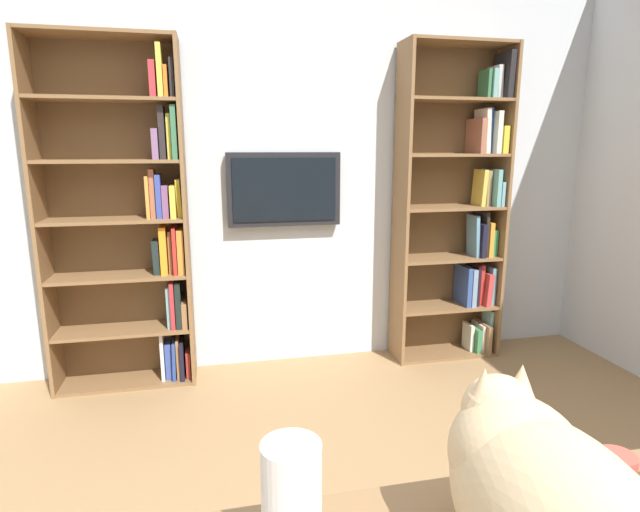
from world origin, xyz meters
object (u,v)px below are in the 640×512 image
Objects in this scene: bookshelf_left at (460,210)px; coffee_mug at (616,474)px; bookshelf_right at (133,223)px; cat at (543,500)px; paper_towel_roll at (292,505)px; wall_mounted_tv at (284,189)px.

bookshelf_left reaches higher than coffee_mug.
bookshelf_right reaches higher than coffee_mug.
coffee_mug is at bearing -151.07° from cat.
bookshelf_left reaches higher than bookshelf_right.
paper_towel_roll is at bearing 103.65° from bookshelf_right.
cat is at bearing 65.44° from bookshelf_left.
bookshelf_right is 2.53m from paper_towel_roll.
cat is 0.39m from coffee_mug.
cat is (-1.00, 2.59, -0.13)m from bookshelf_right.
cat is at bearing 161.10° from paper_towel_roll.
bookshelf_left is at bearing 176.08° from wall_mounted_tv.
wall_mounted_tv reaches higher than paper_towel_roll.
bookshelf_left is 2.89× the size of wall_mounted_tv.
bookshelf_right is 22.09× the size of coffee_mug.
bookshelf_right reaches higher than paper_towel_roll.
cat is at bearing 111.18° from bookshelf_right.
bookshelf_right is (2.19, -0.00, -0.02)m from bookshelf_left.
wall_mounted_tv is at bearing -3.92° from bookshelf_left.
cat reaches higher than coffee_mug.
cat is (-0.05, 2.67, -0.32)m from wall_mounted_tv.
bookshelf_left is at bearing -123.03° from paper_towel_roll.
coffee_mug is (-0.73, -0.04, -0.07)m from paper_towel_roll.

